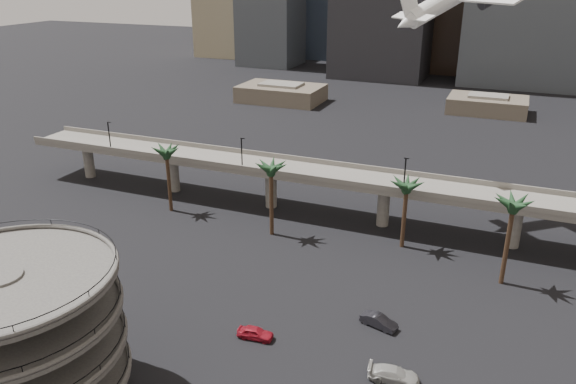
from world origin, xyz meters
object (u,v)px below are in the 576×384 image
at_px(parking_ramp, 11,331).
at_px(overpass, 326,179).
at_px(car_b, 379,321).
at_px(car_c, 394,374).
at_px(car_a, 255,333).

height_order(parking_ramp, overpass, parking_ramp).
relative_size(parking_ramp, overpass, 0.17).
distance_m(parking_ramp, car_b, 42.94).
distance_m(parking_ramp, car_c, 40.74).
height_order(parking_ramp, car_b, parking_ramp).
relative_size(car_a, car_c, 0.80).
bearing_deg(parking_ramp, car_c, 28.61).
bearing_deg(car_c, car_a, 79.92).
relative_size(parking_ramp, car_a, 4.82).
height_order(parking_ramp, car_a, parking_ramp).
xyz_separation_m(overpass, car_c, (21.88, -39.97, -6.50)).
bearing_deg(parking_ramp, car_a, 49.64).
relative_size(car_a, car_b, 0.93).
relative_size(overpass, car_c, 22.51).
xyz_separation_m(car_a, car_b, (13.76, 8.34, 0.03)).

